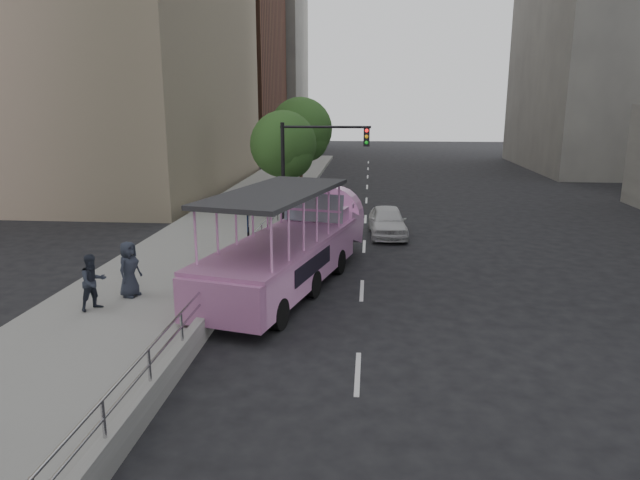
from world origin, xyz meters
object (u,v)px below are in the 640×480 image
at_px(pedestrian_far, 129,269).
at_px(street_tree_far, 302,132).
at_px(duck_boat, 293,248).
at_px(car, 387,221).
at_px(traffic_signal, 308,160).
at_px(street_tree_near, 285,147).
at_px(pedestrian_mid, 93,282).
at_px(parking_sign, 248,233).

relative_size(pedestrian_far, street_tree_far, 0.27).
xyz_separation_m(duck_boat, car, (3.41, 7.55, -0.58)).
relative_size(traffic_signal, street_tree_near, 0.91).
relative_size(car, pedestrian_mid, 2.51).
distance_m(pedestrian_far, street_tree_near, 14.48).
relative_size(pedestrian_mid, parking_sign, 0.63).
distance_m(traffic_signal, street_tree_far, 9.57).
xyz_separation_m(car, traffic_signal, (-3.75, 0.37, 2.80)).
bearing_deg(street_tree_near, pedestrian_far, -101.16).
height_order(pedestrian_far, street_tree_near, street_tree_near).
bearing_deg(street_tree_far, traffic_signal, -81.57).
distance_m(pedestrian_mid, street_tree_near, 15.75).
distance_m(parking_sign, street_tree_near, 11.18).
distance_m(duck_boat, pedestrian_far, 5.38).
relative_size(pedestrian_mid, street_tree_near, 0.29).
height_order(car, street_tree_far, street_tree_far).
bearing_deg(traffic_signal, car, -5.61).
relative_size(duck_boat, parking_sign, 4.09).
distance_m(car, street_tree_near, 7.26).
bearing_deg(pedestrian_mid, street_tree_far, 25.22).
xyz_separation_m(pedestrian_far, traffic_signal, (4.35, 10.54, 2.33)).
bearing_deg(parking_sign, pedestrian_mid, -130.76).
distance_m(car, traffic_signal, 4.70).
height_order(car, street_tree_near, street_tree_near).
relative_size(street_tree_near, street_tree_far, 0.89).
xyz_separation_m(car, parking_sign, (-5.05, -7.16, 0.95)).
bearing_deg(street_tree_near, street_tree_far, 88.09).
bearing_deg(traffic_signal, pedestrian_mid, -112.72).
height_order(car, pedestrian_mid, pedestrian_mid).
bearing_deg(pedestrian_mid, traffic_signal, 11.93).
bearing_deg(parking_sign, duck_boat, -13.41).
bearing_deg(pedestrian_mid, parking_sign, -6.11).
distance_m(duck_boat, parking_sign, 1.72).
bearing_deg(pedestrian_mid, pedestrian_far, 9.52).
bearing_deg(duck_boat, car, 65.71).
xyz_separation_m(duck_boat, street_tree_near, (-1.94, 11.35, 2.54)).
relative_size(duck_boat, traffic_signal, 2.05).
height_order(pedestrian_far, street_tree_far, street_tree_far).
relative_size(car, parking_sign, 1.58).
height_order(pedestrian_mid, street_tree_far, street_tree_far).
height_order(pedestrian_mid, parking_sign, parking_sign).
bearing_deg(pedestrian_far, parking_sign, -29.12).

